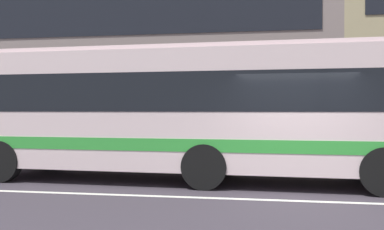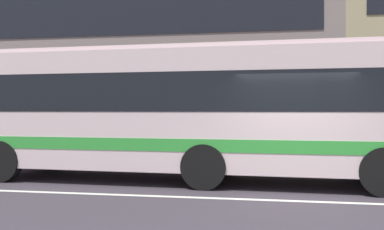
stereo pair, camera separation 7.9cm
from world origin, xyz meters
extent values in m
plane|color=#38323B|center=(0.00, 0.00, 0.00)|extent=(160.00, 160.00, 0.00)
cube|color=silver|center=(0.00, 0.00, 0.00)|extent=(60.00, 0.16, 0.01)
cube|color=gray|center=(-7.98, 15.08, 5.06)|extent=(20.51, 11.87, 10.12)
cube|color=black|center=(-7.98, 9.12, 5.87)|extent=(18.87, 0.04, 2.02)
cube|color=beige|center=(-2.55, 2.07, 1.73)|extent=(10.74, 2.89, 2.75)
cube|color=black|center=(-2.55, 2.07, 2.14)|extent=(10.10, 2.89, 0.88)
cube|color=green|center=(-2.55, 2.07, 0.97)|extent=(10.53, 2.91, 0.28)
cube|color=beige|center=(-2.55, 2.07, 3.16)|extent=(10.30, 2.48, 0.12)
cylinder|color=black|center=(-6.91, 1.09, 0.50)|extent=(1.01, 0.32, 1.00)
cylinder|color=black|center=(-6.82, 3.38, 0.50)|extent=(1.01, 0.32, 1.00)
cylinder|color=black|center=(-1.94, 0.90, 0.50)|extent=(1.01, 0.32, 1.00)
cylinder|color=black|center=(-1.85, 3.19, 0.50)|extent=(1.01, 0.32, 1.00)
cylinder|color=black|center=(1.73, 0.76, 0.50)|extent=(1.01, 0.32, 1.00)
cylinder|color=black|center=(1.82, 3.05, 0.50)|extent=(1.01, 0.32, 1.00)
camera|label=1|loc=(-0.55, -8.69, 1.74)|focal=41.71mm
camera|label=2|loc=(-0.47, -8.68, 1.74)|focal=41.71mm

